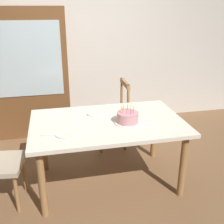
# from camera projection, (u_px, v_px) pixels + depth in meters

# --- Properties ---
(ground) EXTENTS (6.40, 6.40, 0.00)m
(ground) POSITION_uv_depth(u_px,v_px,m) (108.00, 180.00, 3.17)
(ground) COLOR brown
(back_wall) EXTENTS (6.40, 0.10, 2.60)m
(back_wall) POSITION_uv_depth(u_px,v_px,m) (84.00, 46.00, 4.37)
(back_wall) COLOR beige
(back_wall) RESTS_ON ground
(dining_table) EXTENTS (1.62, 1.03, 0.76)m
(dining_table) POSITION_uv_depth(u_px,v_px,m) (107.00, 128.00, 2.93)
(dining_table) COLOR silver
(dining_table) RESTS_ON ground
(birthday_cake) EXTENTS (0.28, 0.28, 0.19)m
(birthday_cake) POSITION_uv_depth(u_px,v_px,m) (128.00, 118.00, 2.83)
(birthday_cake) COLOR silver
(birthday_cake) RESTS_ON dining_table
(plate_near_celebrant) EXTENTS (0.22, 0.22, 0.01)m
(plate_near_celebrant) POSITION_uv_depth(u_px,v_px,m) (67.00, 134.00, 2.59)
(plate_near_celebrant) COLOR silver
(plate_near_celebrant) RESTS_ON dining_table
(plate_far_side) EXTENTS (0.22, 0.22, 0.01)m
(plate_far_side) POSITION_uv_depth(u_px,v_px,m) (96.00, 113.00, 3.09)
(plate_far_side) COLOR silver
(plate_far_side) RESTS_ON dining_table
(fork_near_celebrant) EXTENTS (0.18, 0.04, 0.01)m
(fork_near_celebrant) POSITION_uv_depth(u_px,v_px,m) (50.00, 136.00, 2.57)
(fork_near_celebrant) COLOR silver
(fork_near_celebrant) RESTS_ON dining_table
(fork_far_side) EXTENTS (0.18, 0.02, 0.01)m
(fork_far_side) POSITION_uv_depth(u_px,v_px,m) (82.00, 114.00, 3.06)
(fork_far_side) COLOR silver
(fork_far_side) RESTS_ON dining_table
(fork_near_guest) EXTENTS (0.18, 0.04, 0.01)m
(fork_near_guest) POSITION_uv_depth(u_px,v_px,m) (144.00, 127.00, 2.74)
(fork_near_guest) COLOR silver
(fork_near_guest) RESTS_ON dining_table
(chair_spindle_back) EXTENTS (0.44, 0.44, 0.95)m
(chair_spindle_back) POSITION_uv_depth(u_px,v_px,m) (113.00, 116.00, 3.81)
(chair_spindle_back) COLOR tan
(chair_spindle_back) RESTS_ON ground
(china_cabinet) EXTENTS (1.10, 0.45, 1.90)m
(china_cabinet) POSITION_uv_depth(u_px,v_px,m) (30.00, 74.00, 4.06)
(china_cabinet) COLOR brown
(china_cabinet) RESTS_ON ground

